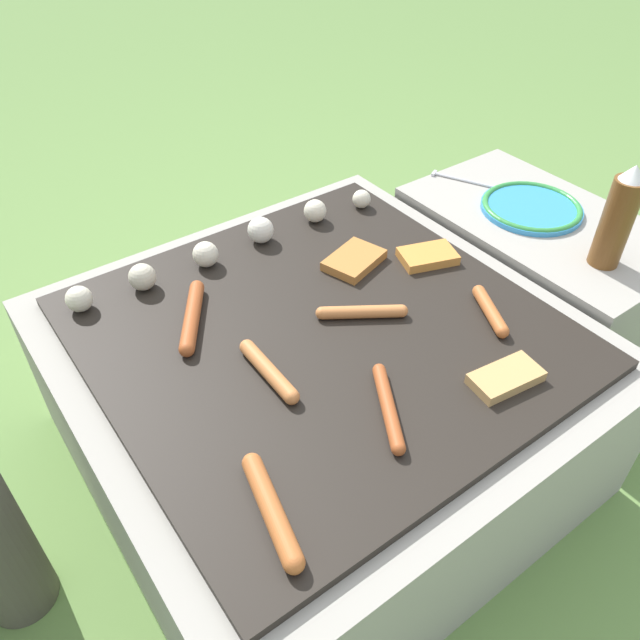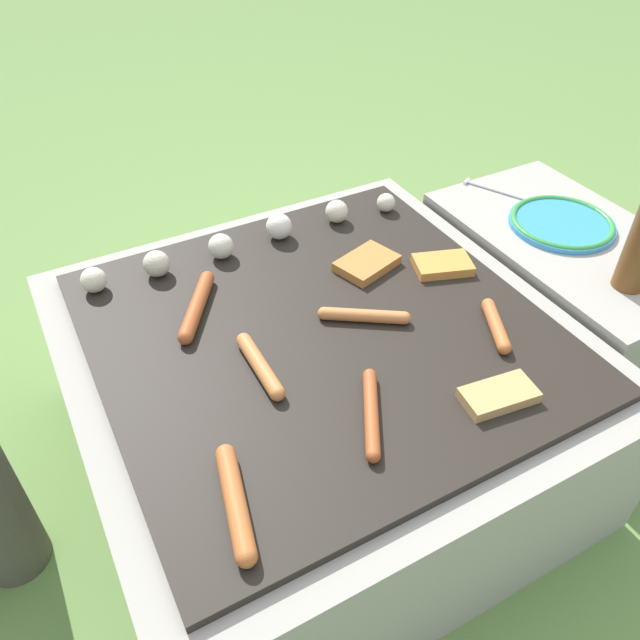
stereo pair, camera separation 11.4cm
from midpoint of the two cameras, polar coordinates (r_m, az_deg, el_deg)
ground_plane at (r=1.43m, az=2.34°, el=-12.11°), size 14.00×14.00×0.00m
grill at (r=1.29m, az=2.56°, el=-7.15°), size 0.91×0.91×0.37m
side_ledge at (r=1.64m, az=22.51°, el=1.68°), size 0.38×0.62×0.37m
sausage_front_left at (r=1.00m, az=8.01°, el=-8.58°), size 0.11×0.17×0.02m
sausage_front_center at (r=1.19m, az=-8.53°, el=1.16°), size 0.13×0.18×0.03m
sausage_mid_left at (r=1.17m, az=6.84°, el=0.28°), size 0.15×0.11×0.02m
sausage_back_left at (r=1.06m, az=-2.48°, el=-4.33°), size 0.03×0.17×0.03m
sausage_back_right at (r=1.20m, az=18.44°, el=-0.60°), size 0.08×0.13×0.02m
sausage_back_center at (r=0.89m, az=-4.01°, el=-16.45°), size 0.07×0.19×0.03m
bread_slice_left at (r=1.31m, az=6.82°, el=5.08°), size 0.14×0.12×0.02m
bread_slice_right at (r=1.08m, az=18.99°, el=-6.67°), size 0.13×0.08×0.02m
bread_slice_center at (r=1.33m, az=13.59°, el=4.83°), size 0.13×0.11×0.02m
mushroom_row at (r=1.35m, az=-4.72°, el=7.31°), size 0.72×0.07×0.06m
plate_colorful at (r=1.56m, az=23.25°, el=8.09°), size 0.24×0.24×0.02m
fork_utensil at (r=1.65m, az=17.93°, el=11.09°), size 0.10×0.19×0.01m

